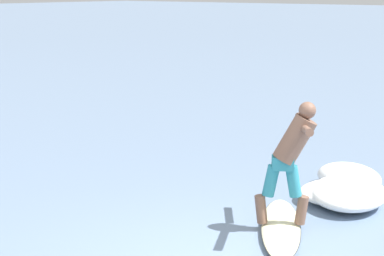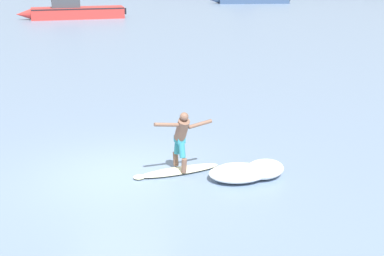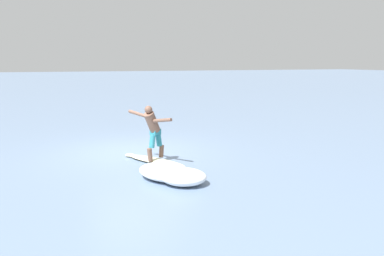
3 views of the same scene
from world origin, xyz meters
The scene contains 6 objects.
ground_plane centered at (0.00, 0.00, 0.00)m, with size 200.00×200.00×0.00m, color slate.
surfboard centered at (1.43, 0.37, 0.05)m, with size 2.11×1.51×0.23m.
surfer centered at (1.52, 0.30, 0.99)m, with size 1.28×0.96×1.53m.
wave_foam_at_tail centered at (2.92, 0.18, 0.16)m, with size 1.71×1.49×0.33m.
wave_foam_at_nose centered at (3.54, 0.47, 0.19)m, with size 1.30×1.36×0.37m.
wave_foam_beside centered at (2.97, 0.33, 0.13)m, with size 1.50×1.39×0.26m.
Camera 3 is at (11.28, -2.27, 2.78)m, focal length 35.00 mm.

